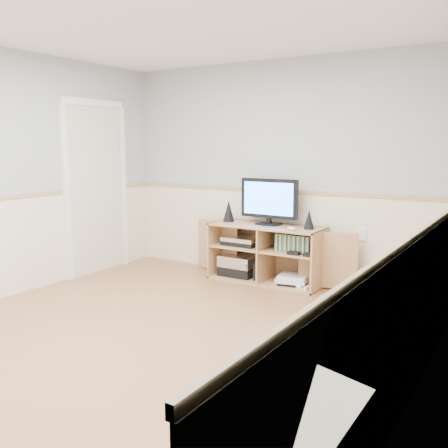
{
  "coord_description": "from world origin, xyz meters",
  "views": [
    {
      "loc": [
        2.57,
        -2.96,
        1.54
      ],
      "look_at": [
        -0.07,
        1.2,
        0.76
      ],
      "focal_mm": 40.0,
      "sensor_mm": 36.0,
      "label": 1
    }
  ],
  "objects_px": {
    "monitor": "(269,200)",
    "game_consoles": "(292,280)",
    "media_cabinet": "(269,252)",
    "keyboard": "(273,228)"
  },
  "relations": [
    {
      "from": "monitor",
      "to": "game_consoles",
      "type": "relative_size",
      "value": 1.5
    },
    {
      "from": "media_cabinet",
      "to": "game_consoles",
      "type": "xyz_separation_m",
      "value": [
        0.33,
        -0.07,
        -0.26
      ]
    },
    {
      "from": "media_cabinet",
      "to": "game_consoles",
      "type": "distance_m",
      "value": 0.43
    },
    {
      "from": "media_cabinet",
      "to": "game_consoles",
      "type": "relative_size",
      "value": 4.43
    },
    {
      "from": "media_cabinet",
      "to": "game_consoles",
      "type": "bearing_deg",
      "value": -11.73
    },
    {
      "from": "monitor",
      "to": "keyboard",
      "type": "bearing_deg",
      "value": -52.3
    },
    {
      "from": "keyboard",
      "to": "game_consoles",
      "type": "distance_m",
      "value": 0.63
    },
    {
      "from": "media_cabinet",
      "to": "keyboard",
      "type": "relative_size",
      "value": 7.02
    },
    {
      "from": "keyboard",
      "to": "game_consoles",
      "type": "relative_size",
      "value": 0.63
    },
    {
      "from": "monitor",
      "to": "game_consoles",
      "type": "height_order",
      "value": "monitor"
    }
  ]
}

